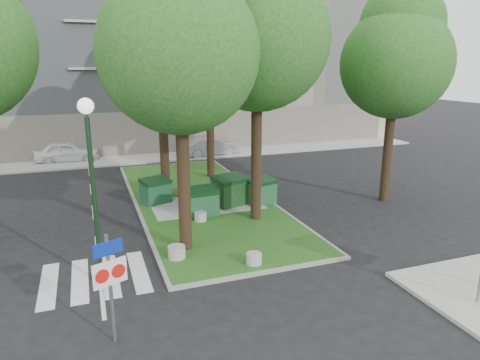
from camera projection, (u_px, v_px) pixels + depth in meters
name	position (u px, v px, depth m)	size (l,w,h in m)	color
ground	(250.00, 275.00, 13.59)	(120.00, 120.00, 0.00)	black
median_island	(201.00, 199.00, 20.99)	(6.00, 16.00, 0.12)	#1F4A15
median_kerb	(201.00, 200.00, 20.99)	(6.30, 16.30, 0.10)	gray
building_sidewalk	(156.00, 158.00, 30.35)	(42.00, 3.00, 0.12)	#999993
zebra_crossing	(125.00, 273.00, 13.71)	(5.00, 3.00, 0.01)	silver
apartment_building	(136.00, 45.00, 35.07)	(41.00, 12.00, 16.00)	#C2AD91
tree_median_near_left	(181.00, 37.00, 13.52)	(5.20, 5.20, 10.53)	black
tree_median_near_right	(259.00, 23.00, 16.32)	(5.60, 5.60, 11.46)	black
tree_median_mid	(161.00, 53.00, 19.67)	(4.80, 4.80, 9.99)	black
tree_median_far	(210.00, 29.00, 23.10)	(5.80, 5.80, 11.93)	black
tree_street_right	(397.00, 53.00, 19.35)	(5.00, 5.00, 10.06)	black
dumpster_a	(156.00, 191.00, 20.18)	(1.55, 1.32, 1.22)	#113E22
dumpster_b	(202.00, 202.00, 18.52)	(1.41, 1.04, 1.25)	#134123
dumpster_c	(230.00, 191.00, 19.85)	(1.80, 1.52, 1.43)	black
dumpster_d	(261.00, 191.00, 20.14)	(1.54, 1.26, 1.24)	#154525
bollard_left	(177.00, 252.00, 14.48)	(0.59, 0.59, 0.42)	#999994
bollard_right	(254.00, 258.00, 14.07)	(0.51, 0.51, 0.36)	#A6A6A1
bollard_mid	(200.00, 216.00, 17.94)	(0.51, 0.51, 0.37)	#9A9A95
litter_bin	(237.00, 185.00, 21.81)	(0.46, 0.46, 0.80)	gold
street_lamp	(92.00, 172.00, 12.19)	(0.45, 0.45, 5.60)	black
traffic_sign_pole	(109.00, 274.00, 9.89)	(0.79, 0.36, 2.77)	slate
car_white	(67.00, 152.00, 29.16)	(1.68, 4.18, 1.43)	white
car_silver	(210.00, 146.00, 31.11)	(1.48, 4.26, 1.40)	#969A9D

